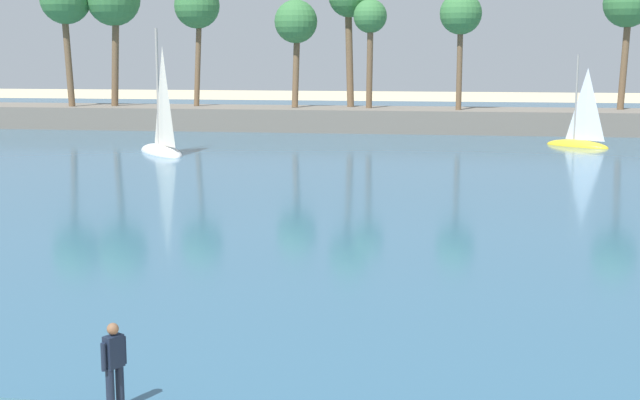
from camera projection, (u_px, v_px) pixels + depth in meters
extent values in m
cube|color=#33607F|center=(384.00, 141.00, 62.80)|extent=(220.00, 95.61, 0.06)
cube|color=slate|center=(392.00, 120.00, 70.27)|extent=(93.11, 6.00, 1.80)
cylinder|color=brown|center=(296.00, 65.00, 70.69)|extent=(0.66, 0.86, 6.67)
sphere|color=#38753D|center=(296.00, 21.00, 70.14)|extent=(3.34, 3.34, 3.34)
cylinder|color=brown|center=(460.00, 62.00, 67.72)|extent=(0.43, 0.46, 7.15)
sphere|color=#38753D|center=(461.00, 13.00, 67.13)|extent=(3.12, 3.12, 3.12)
cylinder|color=brown|center=(198.00, 56.00, 72.33)|extent=(0.79, 0.70, 7.95)
sphere|color=#38753D|center=(197.00, 6.00, 71.67)|extent=(3.60, 3.60, 3.60)
cylinder|color=brown|center=(370.00, 63.00, 69.67)|extent=(0.57, 0.84, 7.04)
sphere|color=#38753D|center=(370.00, 16.00, 69.08)|extent=(2.57, 2.57, 2.57)
cylinder|color=brown|center=(625.00, 57.00, 68.04)|extent=(0.72, 0.65, 7.94)
sphere|color=#38753D|center=(628.00, 3.00, 67.38)|extent=(3.62, 3.62, 3.62)
cylinder|color=brown|center=(349.00, 52.00, 71.35)|extent=(0.83, 0.79, 8.67)
cylinder|color=brown|center=(68.00, 53.00, 71.72)|extent=(0.83, 0.57, 8.46)
cylinder|color=brown|center=(115.00, 53.00, 72.21)|extent=(1.04, 0.76, 8.48)
cylinder|color=#141E33|center=(110.00, 392.00, 15.91)|extent=(0.15, 0.15, 0.86)
cylinder|color=#141E33|center=(120.00, 388.00, 16.09)|extent=(0.15, 0.15, 0.86)
cube|color=#141E33|center=(114.00, 351.00, 15.88)|extent=(0.34, 0.39, 0.58)
sphere|color=brown|center=(113.00, 329.00, 15.81)|extent=(0.21, 0.21, 0.21)
cylinder|color=#141E33|center=(103.00, 357.00, 15.70)|extent=(0.09, 0.09, 0.50)
cylinder|color=#141E33|center=(124.00, 350.00, 16.07)|extent=(0.09, 0.09, 0.50)
ellipsoid|color=yellow|center=(577.00, 146.00, 59.16)|extent=(4.32, 3.65, 0.88)
cylinder|color=gray|center=(576.00, 97.00, 58.78)|extent=(0.13, 0.13, 5.49)
pyramid|color=silver|center=(586.00, 104.00, 58.34)|extent=(1.67, 1.27, 4.66)
ellipsoid|color=white|center=(161.00, 153.00, 55.28)|extent=(4.77, 5.42, 1.12)
cylinder|color=gray|center=(158.00, 87.00, 54.85)|extent=(0.17, 0.17, 6.98)
pyramid|color=silver|center=(163.00, 96.00, 54.13)|extent=(1.69, 2.08, 5.93)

